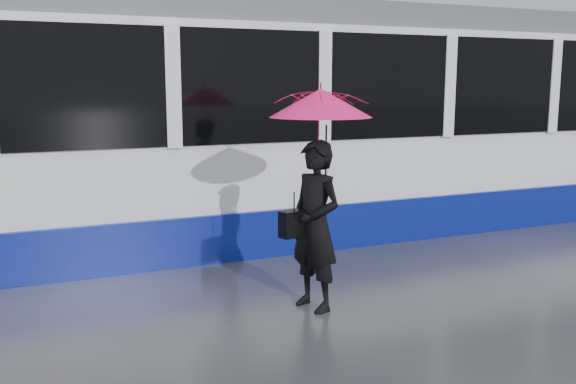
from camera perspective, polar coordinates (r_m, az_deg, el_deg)
name	(u,v)px	position (r m, az deg, el deg)	size (l,w,h in m)	color
ground	(277,289)	(7.16, -0.96, -8.63)	(90.00, 90.00, 0.00)	#2A2A2F
rails	(210,239)	(9.42, -6.91, -4.14)	(34.00, 1.51, 0.02)	#3F3D38
tram	(425,121)	(10.84, 12.12, 6.23)	(26.00, 2.56, 3.35)	white
woman	(315,226)	(6.37, 2.42, -3.02)	(0.62, 0.41, 1.70)	black
umbrella	(320,123)	(6.25, 2.90, 6.14)	(1.25, 1.25, 1.15)	#FD157E
handbag	(294,223)	(6.28, 0.54, -2.80)	(0.33, 0.22, 0.44)	black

